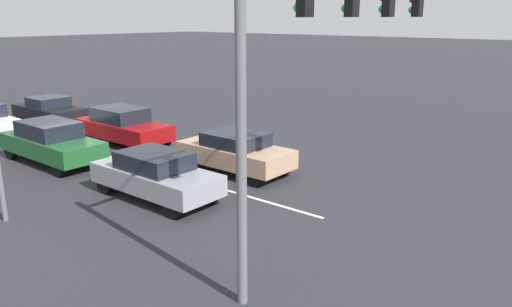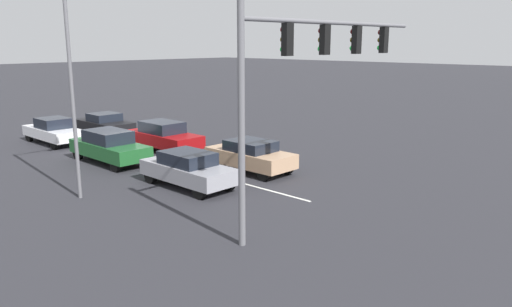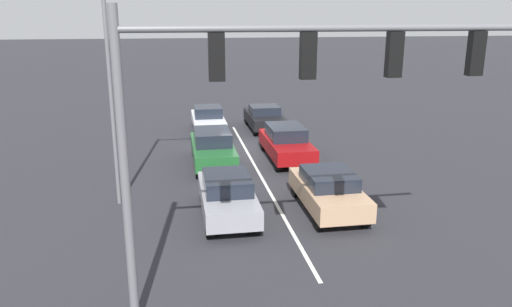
{
  "view_description": "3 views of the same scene",
  "coord_description": "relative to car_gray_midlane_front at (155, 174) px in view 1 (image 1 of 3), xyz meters",
  "views": [
    {
      "loc": [
        11.13,
        19.18,
        5.41
      ],
      "look_at": [
        -0.9,
        9.34,
        1.13
      ],
      "focal_mm": 35.0,
      "sensor_mm": 36.0,
      "label": 1
    },
    {
      "loc": [
        14.22,
        23.18,
        5.8
      ],
      "look_at": [
        -0.59,
        9.13,
        1.22
      ],
      "focal_mm": 35.0,
      "sensor_mm": 36.0,
      "label": 2
    },
    {
      "loc": [
        3.54,
        23.5,
        6.71
      ],
      "look_at": [
        0.73,
        6.75,
        1.92
      ],
      "focal_mm": 35.0,
      "sensor_mm": 36.0,
      "label": 3
    }
  ],
  "objects": [
    {
      "name": "car_black_leftlane_third",
      "position": [
        -3.66,
        -12.86,
        -0.04
      ],
      "size": [
        1.91,
        4.24,
        1.42
      ],
      "color": "black",
      "rests_on": "ground_plane"
    },
    {
      "name": "car_maroon_leftlane_second",
      "position": [
        -3.52,
        -6.44,
        0.05
      ],
      "size": [
        1.84,
        4.69,
        1.59
      ],
      "color": "maroon",
      "rests_on": "ground_plane"
    },
    {
      "name": "car_tan_leftlane_front",
      "position": [
        -3.53,
        0.1,
        -0.0
      ],
      "size": [
        1.82,
        4.24,
        1.45
      ],
      "color": "tan",
      "rests_on": "ground_plane"
    },
    {
      "name": "ground_plane",
      "position": [
        -1.88,
        -7.65,
        -0.76
      ],
      "size": [
        240.0,
        240.0,
        0.0
      ],
      "primitive_type": "plane",
      "color": "#28282D"
    },
    {
      "name": "traffic_signal_gantry",
      "position": [
        -0.38,
        5.82,
        4.41
      ],
      "size": [
        9.18,
        0.37,
        6.89
      ],
      "color": "slate",
      "rests_on": "ground_plane"
    },
    {
      "name": "car_darkgreen_midlane_second",
      "position": [
        -0.01,
        -6.07,
        0.07
      ],
      "size": [
        1.81,
        4.73,
        1.6
      ],
      "color": "#1E5928",
      "rests_on": "ground_plane"
    },
    {
      "name": "lane_stripe_left_divider",
      "position": [
        -1.88,
        -4.41,
        -0.76
      ],
      "size": [
        0.12,
        18.49,
        0.01
      ],
      "primitive_type": "cube",
      "color": "silver",
      "rests_on": "ground_plane"
    },
    {
      "name": "car_gray_midlane_front",
      "position": [
        0.0,
        0.0,
        0.0
      ],
      "size": [
        1.75,
        4.32,
        1.46
      ],
      "color": "gray",
      "rests_on": "ground_plane"
    }
  ]
}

